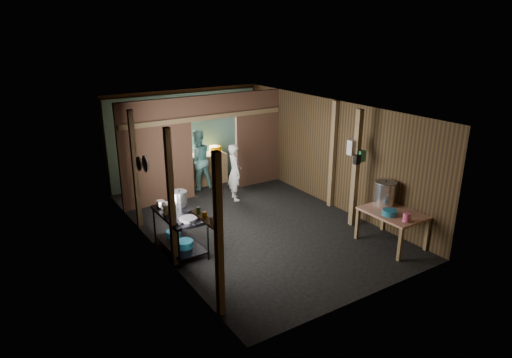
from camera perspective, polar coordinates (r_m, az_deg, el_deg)
floor at (r=10.13m, az=-0.61°, el=-5.58°), size 4.50×7.00×0.00m
ceiling at (r=9.35m, az=-0.67°, el=9.06°), size 4.50×7.00×0.00m
wall_back at (r=12.66m, az=-9.09°, el=5.45°), size 4.50×0.00×2.60m
wall_front at (r=7.13m, az=14.50°, el=-5.76°), size 4.50×0.00×2.60m
wall_left at (r=8.75m, az=-13.25°, el=-0.98°), size 0.00×7.00×2.60m
wall_right at (r=10.97m, az=9.40°, el=3.33°), size 0.00×7.00×2.60m
partition_left at (r=11.02m, az=-12.65°, el=3.20°), size 1.85×0.10×2.60m
partition_right at (r=12.26m, az=0.17°, el=5.25°), size 1.35×0.10×2.60m
partition_header at (r=11.41m, az=-5.51°, el=9.26°), size 1.30×0.10×0.60m
turquoise_panel at (r=12.62m, az=-8.97°, el=5.18°), size 4.40×0.06×2.50m
back_counter at (r=12.53m, az=-6.61°, el=1.27°), size 1.20×0.50×0.85m
wall_clock at (r=12.55m, az=-8.00°, el=8.19°), size 0.20×0.03×0.20m
post_left_a at (r=6.55m, az=-4.81°, el=-7.46°), size 0.10×0.12×2.60m
post_left_b at (r=8.06m, az=-10.84°, el=-2.54°), size 0.10×0.12×2.60m
post_left_c at (r=9.85m, az=-15.25°, el=1.11°), size 0.10×0.12×2.60m
post_right at (r=10.78m, az=9.83°, el=3.04°), size 0.10×0.12×2.60m
post_free at (r=9.80m, az=12.68°, el=1.24°), size 0.12×0.12×2.60m
cross_beam at (r=11.30m, az=-6.49°, el=7.84°), size 4.40×0.12×0.12m
pan_lid_big at (r=9.01m, az=-14.04°, el=1.89°), size 0.03×0.34×0.34m
pan_lid_small at (r=9.41m, az=-14.80°, el=1.90°), size 0.03×0.30×0.30m
wall_shelf at (r=6.93m, az=-6.56°, el=-5.08°), size 0.14×0.80×0.03m
jar_white at (r=6.70m, az=-5.63°, el=-5.32°), size 0.07×0.07×0.10m
jar_yellow at (r=6.90m, az=-6.58°, el=-4.59°), size 0.08×0.08×0.10m
jar_green at (r=7.09m, az=-7.37°, el=-3.98°), size 0.06×0.06×0.10m
bag_white at (r=9.69m, az=12.34°, el=4.01°), size 0.22×0.15×0.32m
bag_green at (r=9.73m, az=13.34°, el=2.89°), size 0.16×0.12×0.24m
bag_black at (r=9.63m, az=12.82°, el=2.46°), size 0.14×0.10×0.20m
gas_range at (r=8.87m, az=-9.71°, el=-6.72°), size 0.70×1.36×0.81m
prep_table at (r=9.43m, az=16.99°, el=-6.05°), size 0.87×1.20×0.71m
stove_pot_large at (r=9.02m, az=-9.80°, el=-2.52°), size 0.36×0.36×0.32m
stove_pot_med at (r=8.65m, az=-11.04°, el=-3.86°), size 0.33×0.33×0.24m
stove_saucepan at (r=9.10m, az=-12.19°, el=-3.08°), size 0.19×0.19×0.11m
frying_pan at (r=8.35m, az=-8.74°, el=-5.12°), size 0.38×0.58×0.07m
blue_tub_front at (r=8.79m, az=-9.15°, el=-8.23°), size 0.33×0.33×0.14m
blue_tub_back at (r=9.26m, az=-10.54°, el=-6.91°), size 0.30×0.30×0.12m
stock_pot at (r=9.54m, az=16.22°, el=-1.81°), size 0.48×0.48×0.52m
wash_basin at (r=9.10m, az=16.78°, el=-4.14°), size 0.35×0.35×0.11m
pink_bucket at (r=8.90m, az=18.76°, el=-4.68°), size 0.18×0.18×0.17m
knife at (r=8.97m, az=18.83°, el=-5.03°), size 0.30×0.09×0.01m
yellow_tub at (r=12.54m, az=-5.25°, el=3.79°), size 0.33×0.33×0.19m
red_cup at (r=12.23m, az=-8.44°, el=3.13°), size 0.11×0.11×0.13m
cook at (r=11.23m, az=-2.73°, el=0.88°), size 0.47×0.60×1.45m
worker_back at (r=12.03m, az=-7.52°, el=2.45°), size 0.80×0.63×1.65m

